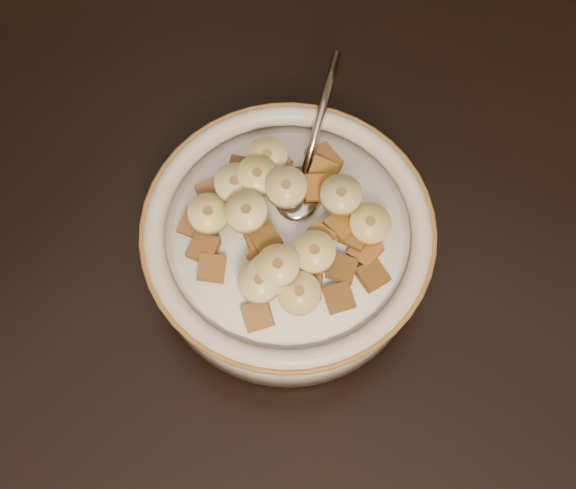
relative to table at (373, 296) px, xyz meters
The scene contains 44 objects.
floor 0.78m from the table, ahead, with size 4.00×4.50×0.10m, color #422816.
table is the anchor object (origin of this frame).
cereal_bowl 0.09m from the table, behind, with size 0.21×0.21×0.05m, color beige.
milk 0.10m from the table, behind, with size 0.18×0.18×0.00m, color white.
spoon 0.11m from the table, 165.80° to the left, with size 0.04×0.05×0.01m, color #95969A.
cereal_square_0 0.13m from the table, 157.55° to the right, with size 0.02×0.02×0.01m, color brown.
cereal_square_1 0.13m from the table, 159.41° to the right, with size 0.02×0.02×0.01m, color brown.
cereal_square_2 0.13m from the table, 145.27° to the left, with size 0.02×0.02×0.01m, color brown.
cereal_square_3 0.08m from the table, behind, with size 0.02×0.02×0.01m, color #964C1A.
cereal_square_4 0.15m from the table, 148.09° to the right, with size 0.02×0.02×0.01m, color #955F2B.
cereal_square_5 0.08m from the table, 97.55° to the right, with size 0.02×0.02×0.01m, color brown.
cereal_square_6 0.09m from the table, 166.66° to the left, with size 0.02×0.02×0.01m, color brown.
cereal_square_7 0.09m from the table, 109.70° to the right, with size 0.02×0.02×0.01m, color brown.
cereal_square_8 0.10m from the table, 128.87° to the right, with size 0.02×0.02×0.01m, color #9B5824.
cereal_square_9 0.15m from the table, behind, with size 0.02×0.02×0.01m, color brown.
cereal_square_10 0.10m from the table, 165.24° to the right, with size 0.02×0.02×0.01m, color olive.
cereal_square_11 0.13m from the table, 167.24° to the left, with size 0.02×0.02×0.01m, color olive.
cereal_square_12 0.12m from the table, 146.54° to the left, with size 0.02×0.02×0.01m, color brown.
cereal_square_13 0.14m from the table, 163.99° to the left, with size 0.02×0.02×0.01m, color brown.
cereal_square_14 0.10m from the table, 169.30° to the left, with size 0.02×0.02×0.01m, color brown.
cereal_square_15 0.15m from the table, behind, with size 0.02×0.02×0.01m, color brown.
cereal_square_16 0.16m from the table, 163.01° to the right, with size 0.02×0.02×0.01m, color brown.
cereal_square_17 0.09m from the table, 138.26° to the right, with size 0.02×0.02×0.01m, color brown.
cereal_square_18 0.15m from the table, 155.14° to the right, with size 0.02×0.02×0.01m, color brown.
cereal_square_19 0.12m from the table, 149.98° to the right, with size 0.02×0.02×0.01m, color brown.
cereal_square_20 0.11m from the table, 159.48° to the left, with size 0.02×0.02×0.01m, color brown.
cereal_square_21 0.15m from the table, 155.30° to the right, with size 0.02×0.02×0.01m, color brown.
cereal_square_22 0.12m from the table, 150.18° to the right, with size 0.02×0.02×0.01m, color brown.
cereal_square_23 0.13m from the table, 126.23° to the right, with size 0.02×0.02×0.01m, color brown.
cereal_square_24 0.16m from the table, behind, with size 0.02×0.02×0.01m, color #915B33.
cereal_square_25 0.12m from the table, 150.62° to the left, with size 0.02×0.02×0.01m, color olive.
banana_slice_0 0.11m from the table, 149.46° to the right, with size 0.03×0.03×0.01m, color #D5C67C.
banana_slice_1 0.13m from the table, 138.41° to the right, with size 0.03×0.03×0.01m, color beige.
banana_slice_2 0.11m from the table, 155.00° to the left, with size 0.03×0.03×0.01m, color #D0BF81.
banana_slice_3 0.11m from the table, 125.29° to the right, with size 0.03×0.03×0.01m, color #EACE7F.
banana_slice_4 0.15m from the table, behind, with size 0.03×0.03×0.01m, color #F2E77F.
banana_slice_5 0.13m from the table, 136.24° to the right, with size 0.03×0.03×0.01m, color #CFB87B.
banana_slice_6 0.09m from the table, 140.37° to the left, with size 0.03×0.03×0.01m, color #E9C875.
banana_slice_7 0.15m from the table, 166.55° to the left, with size 0.03×0.03×0.01m, color #EDD787.
banana_slice_8 0.13m from the table, 140.94° to the right, with size 0.03×0.03×0.01m, color #CFC26B.
banana_slice_9 0.13m from the table, behind, with size 0.03×0.03×0.01m, color #CEB57F.
banana_slice_10 0.16m from the table, behind, with size 0.03×0.03×0.01m, color beige.
banana_slice_11 0.15m from the table, 166.16° to the right, with size 0.03×0.03×0.01m, color #FBE59B.
banana_slice_12 0.16m from the table, 165.30° to the right, with size 0.03×0.03×0.01m, color #F2E47D.
Camera 1 is at (0.05, -0.23, 1.35)m, focal length 50.00 mm.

